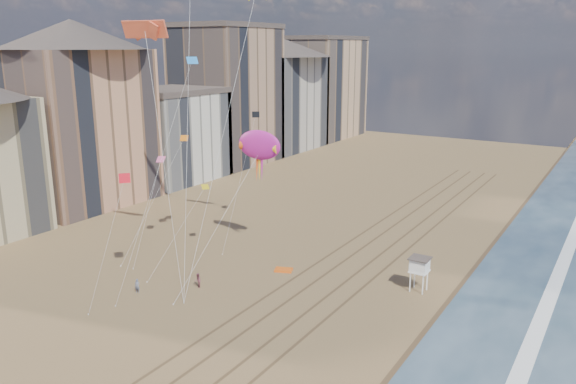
{
  "coord_description": "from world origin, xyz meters",
  "views": [
    {
      "loc": [
        28.21,
        -22.89,
        24.59
      ],
      "look_at": [
        -2.21,
        26.0,
        9.5
      ],
      "focal_mm": 35.0,
      "sensor_mm": 36.0,
      "label": 1
    }
  ],
  "objects_px": {
    "show_kite": "(259,145)",
    "kite_flyer_a": "(137,286)",
    "kite_flyer_b": "(198,281)",
    "grounded_kite": "(284,270)",
    "lifeguard_stand": "(420,265)"
  },
  "relations": [
    {
      "from": "kite_flyer_a",
      "to": "kite_flyer_b",
      "type": "relative_size",
      "value": 0.97
    },
    {
      "from": "grounded_kite",
      "to": "kite_flyer_b",
      "type": "height_order",
      "value": "kite_flyer_b"
    },
    {
      "from": "grounded_kite",
      "to": "show_kite",
      "type": "distance_m",
      "value": 14.67
    },
    {
      "from": "show_kite",
      "to": "kite_flyer_b",
      "type": "distance_m",
      "value": 17.27
    },
    {
      "from": "lifeguard_stand",
      "to": "kite_flyer_a",
      "type": "xyz_separation_m",
      "value": [
        -24.28,
        -15.66,
        -2.06
      ]
    },
    {
      "from": "grounded_kite",
      "to": "kite_flyer_a",
      "type": "distance_m",
      "value": 16.02
    },
    {
      "from": "show_kite",
      "to": "kite_flyer_a",
      "type": "height_order",
      "value": "show_kite"
    },
    {
      "from": "lifeguard_stand",
      "to": "show_kite",
      "type": "xyz_separation_m",
      "value": [
        -20.12,
        0.5,
        10.49
      ]
    },
    {
      "from": "grounded_kite",
      "to": "show_kite",
      "type": "relative_size",
      "value": 0.1
    },
    {
      "from": "grounded_kite",
      "to": "kite_flyer_a",
      "type": "relative_size",
      "value": 1.31
    },
    {
      "from": "lifeguard_stand",
      "to": "kite_flyer_b",
      "type": "distance_m",
      "value": 22.99
    },
    {
      "from": "lifeguard_stand",
      "to": "grounded_kite",
      "type": "xyz_separation_m",
      "value": [
        -14.65,
        -2.88,
        -2.7
      ]
    },
    {
      "from": "show_kite",
      "to": "kite_flyer_a",
      "type": "bearing_deg",
      "value": -104.43
    },
    {
      "from": "kite_flyer_b",
      "to": "grounded_kite",
      "type": "bearing_deg",
      "value": 110.72
    },
    {
      "from": "show_kite",
      "to": "kite_flyer_a",
      "type": "relative_size",
      "value": 13.63
    }
  ]
}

